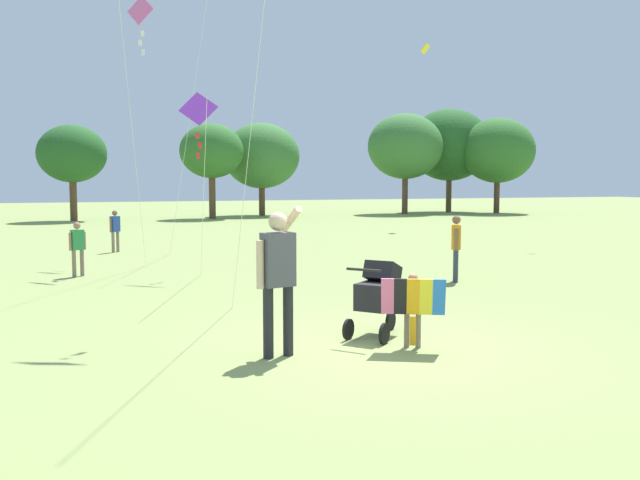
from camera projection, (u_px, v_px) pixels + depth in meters
The scene contains 11 objects.
ground_plane at pixel (379, 347), 8.63m from camera, with size 120.00×120.00×0.00m, color #849351.
treeline_distant at pixel (211, 149), 38.40m from camera, with size 46.84×7.80×6.72m.
child_with_butterfly_kite at pixel (413, 302), 8.49m from camera, with size 0.78×0.51×0.94m.
person_adult_flyer at pixel (278, 270), 8.05m from camera, with size 0.57×0.60×1.81m.
stroller at pixel (379, 292), 9.17m from camera, with size 1.01×0.93×1.03m.
kite_orange_delta at pixel (198, 115), 14.79m from camera, with size 0.86×3.90×4.06m.
kite_blue_high at pixel (140, 23), 16.05m from camera, with size 1.00×3.54×6.52m.
distant_kites_cluster at pixel (2, 6), 29.36m from camera, with size 30.57×15.76×9.90m.
person_red_shirt at pixel (78, 244), 14.83m from camera, with size 0.35×0.25×1.19m.
person_sitting_far at pixel (115, 228), 19.82m from camera, with size 0.31×0.30×1.23m.
person_kid_running at pixel (456, 243), 14.06m from camera, with size 0.30×0.40×1.38m.
Camera 1 is at (-3.54, -7.74, 2.11)m, focal length 38.20 mm.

